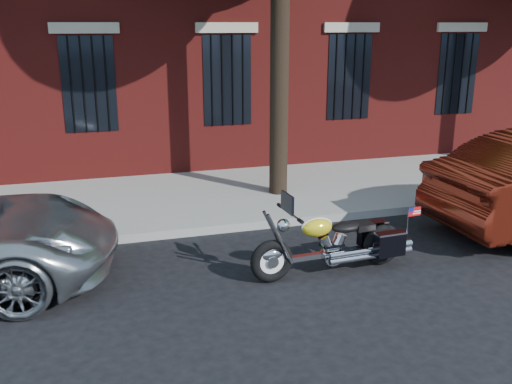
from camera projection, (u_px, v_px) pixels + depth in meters
name	position (u px, v px, depth m)	size (l,w,h in m)	color
ground	(307.00, 255.00, 8.79)	(120.00, 120.00, 0.00)	black
curb	(279.00, 222.00, 10.04)	(40.00, 0.16, 0.15)	gray
sidewalk	(249.00, 193.00, 11.77)	(40.00, 3.60, 0.15)	gray
motorcycle	(337.00, 244.00, 8.09)	(2.49, 0.78, 1.25)	black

